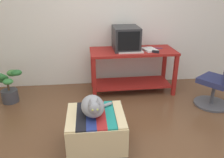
# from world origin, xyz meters

# --- Properties ---
(ground_plane) EXTENTS (14.00, 14.00, 0.00)m
(ground_plane) POSITION_xyz_m (0.00, 0.00, 0.00)
(ground_plane) COLOR brown
(back_wall) EXTENTS (8.00, 0.10, 2.60)m
(back_wall) POSITION_xyz_m (0.00, 2.05, 1.30)
(back_wall) COLOR silver
(back_wall) RESTS_ON ground_plane
(desk) EXTENTS (1.42, 0.63, 0.74)m
(desk) POSITION_xyz_m (0.43, 1.60, 0.50)
(desk) COLOR maroon
(desk) RESTS_ON ground_plane
(tv_monitor) EXTENTS (0.42, 0.52, 0.38)m
(tv_monitor) POSITION_xyz_m (0.32, 1.66, 0.92)
(tv_monitor) COLOR #28282B
(tv_monitor) RESTS_ON desk
(keyboard) EXTENTS (0.40, 0.15, 0.02)m
(keyboard) POSITION_xyz_m (0.36, 1.46, 0.75)
(keyboard) COLOR beige
(keyboard) RESTS_ON desk
(book) EXTENTS (0.25, 0.30, 0.03)m
(book) POSITION_xyz_m (0.70, 1.56, 0.75)
(book) COLOR white
(book) RESTS_ON desk
(ottoman_with_blanket) EXTENTS (0.63, 0.59, 0.44)m
(ottoman_with_blanket) POSITION_xyz_m (-0.26, 0.14, 0.22)
(ottoman_with_blanket) COLOR #4C4238
(ottoman_with_blanket) RESTS_ON ground_plane
(cat) EXTENTS (0.37, 0.41, 0.27)m
(cat) POSITION_xyz_m (-0.28, 0.13, 0.55)
(cat) COLOR gray
(cat) RESTS_ON ottoman_with_blanket
(potted_plant) EXTENTS (0.44, 0.37, 0.53)m
(potted_plant) POSITION_xyz_m (-1.58, 1.41, 0.25)
(potted_plant) COLOR #3D3D42
(potted_plant) RESTS_ON ground_plane
(office_chair) EXTENTS (0.59, 0.59, 0.89)m
(office_chair) POSITION_xyz_m (1.61, 0.91, 0.39)
(office_chair) COLOR #4C4C51
(office_chair) RESTS_ON ground_plane
(stapler) EXTENTS (0.11, 0.08, 0.04)m
(stapler) POSITION_xyz_m (0.75, 1.40, 0.76)
(stapler) COLOR black
(stapler) RESTS_ON desk
(pen) EXTENTS (0.14, 0.04, 0.01)m
(pen) POSITION_xyz_m (0.88, 1.66, 0.74)
(pen) COLOR #2351B2
(pen) RESTS_ON desk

